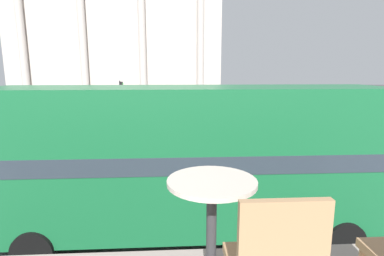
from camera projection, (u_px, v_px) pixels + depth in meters
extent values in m
cylinder|color=black|center=(304.00, 200.00, 9.99)|extent=(1.01, 0.22, 1.01)
cylinder|color=black|center=(345.00, 241.00, 7.60)|extent=(1.01, 0.22, 1.01)
cylinder|color=black|center=(68.00, 206.00, 9.54)|extent=(1.01, 0.22, 1.01)
cylinder|color=black|center=(33.00, 251.00, 7.16)|extent=(1.01, 0.22, 1.01)
cube|color=#196638|center=(191.00, 192.00, 8.40)|extent=(10.53, 2.43, 1.82)
cube|color=#2D3842|center=(191.00, 153.00, 8.19)|extent=(10.32, 2.46, 0.45)
cube|color=#196638|center=(191.00, 116.00, 8.00)|extent=(10.53, 2.43, 1.57)
cylinder|color=#2D2D30|center=(211.00, 231.00, 2.05)|extent=(0.07, 0.07, 0.68)
cylinder|color=beige|center=(212.00, 182.00, 1.98)|extent=(0.60, 0.60, 0.03)
cube|color=#A87F56|center=(284.00, 246.00, 1.29)|extent=(0.40, 0.04, 0.42)
cube|color=#BCB2A8|center=(123.00, 20.00, 43.85)|extent=(26.91, 15.55, 24.34)
cylinder|color=#BCB2A8|center=(20.00, 23.00, 35.51)|extent=(0.90, 0.90, 20.69)
cylinder|color=#BCB2A8|center=(82.00, 24.00, 35.92)|extent=(0.90, 0.90, 20.69)
cylinder|color=#BCB2A8|center=(142.00, 24.00, 36.33)|extent=(0.90, 0.90, 20.69)
cylinder|color=#BCB2A8|center=(201.00, 25.00, 36.74)|extent=(0.90, 0.90, 20.69)
cylinder|color=black|center=(193.00, 142.00, 13.08)|extent=(0.12, 0.12, 3.39)
cube|color=black|center=(197.00, 114.00, 12.85)|extent=(0.20, 0.24, 0.70)
sphere|color=green|center=(200.00, 110.00, 12.83)|extent=(0.14, 0.14, 0.14)
cylinder|color=black|center=(145.00, 116.00, 20.87)|extent=(0.12, 0.12, 3.35)
cube|color=black|center=(147.00, 98.00, 20.65)|extent=(0.20, 0.24, 0.70)
sphere|color=gold|center=(149.00, 96.00, 20.63)|extent=(0.14, 0.14, 0.14)
cylinder|color=black|center=(121.00, 100.00, 29.34)|extent=(0.12, 0.12, 3.83)
cube|color=black|center=(122.00, 85.00, 29.07)|extent=(0.20, 0.24, 0.70)
sphere|color=green|center=(123.00, 84.00, 29.05)|extent=(0.14, 0.14, 0.14)
cylinder|color=black|center=(197.00, 130.00, 22.86)|extent=(0.60, 0.18, 0.60)
cylinder|color=black|center=(199.00, 135.00, 21.15)|extent=(0.60, 0.18, 0.60)
cylinder|color=black|center=(160.00, 131.00, 22.70)|extent=(0.60, 0.18, 0.60)
cylinder|color=black|center=(159.00, 135.00, 20.99)|extent=(0.60, 0.18, 0.60)
cube|color=silver|center=(179.00, 129.00, 21.87)|extent=(4.20, 1.75, 0.55)
cube|color=#2D3842|center=(176.00, 122.00, 21.76)|extent=(1.89, 1.61, 0.50)
cylinder|color=#282B33|center=(108.00, 122.00, 25.96)|extent=(0.14, 0.14, 0.81)
cylinder|color=#282B33|center=(111.00, 122.00, 25.97)|extent=(0.14, 0.14, 0.81)
cylinder|color=#606638|center=(109.00, 114.00, 25.83)|extent=(0.32, 0.32, 0.64)
sphere|color=tan|center=(109.00, 109.00, 25.75)|extent=(0.22, 0.22, 0.22)
cylinder|color=#282B33|center=(154.00, 108.00, 35.53)|extent=(0.14, 0.14, 0.84)
cylinder|color=#282B33|center=(155.00, 108.00, 35.54)|extent=(0.14, 0.14, 0.84)
cylinder|color=yellow|center=(154.00, 102.00, 35.39)|extent=(0.32, 0.32, 0.67)
sphere|color=tan|center=(154.00, 98.00, 35.31)|extent=(0.23, 0.23, 0.23)
cylinder|color=#282B33|center=(155.00, 113.00, 31.33)|extent=(0.14, 0.14, 0.86)
cylinder|color=#282B33|center=(157.00, 113.00, 31.34)|extent=(0.14, 0.14, 0.86)
cylinder|color=#B22323|center=(156.00, 106.00, 31.19)|extent=(0.32, 0.32, 0.68)
sphere|color=tan|center=(156.00, 101.00, 31.10)|extent=(0.23, 0.23, 0.23)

